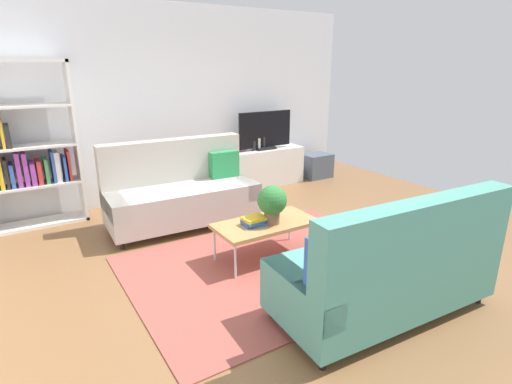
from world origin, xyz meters
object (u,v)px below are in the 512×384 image
vase_0 (233,147)px  vase_1 (242,147)px  storage_trunk (316,166)px  bookshelf (28,152)px  tv (265,131)px  tv_console (264,167)px  couch_beige (181,192)px  couch_green (388,268)px  bottle_1 (259,144)px  coffee_table (265,225)px  table_book_0 (254,223)px  bottle_2 (264,143)px  potted_plant (272,202)px  bottle_0 (254,146)px

vase_0 → vase_1: size_ratio=1.16×
storage_trunk → bookshelf: bearing=178.5°
tv → tv_console: bearing=90.0°
couch_beige → vase_0: couch_beige is taller
tv_console → bookshelf: 3.60m
bookshelf → tv: bearing=-0.6°
couch_green → bookshelf: (-2.29, 3.81, 0.53)m
couch_beige → bottle_1: (1.78, 0.91, 0.30)m
coffee_table → bookshelf: bookshelf is taller
storage_trunk → table_book_0: table_book_0 is taller
bottle_2 → couch_green: bearing=-107.9°
vase_1 → bottle_1: bearing=-17.6°
coffee_table → potted_plant: 0.27m
bottle_0 → bottle_2: bearing=0.0°
storage_trunk → potted_plant: size_ratio=1.25×
table_book_0 → vase_0: bearing=65.8°
storage_trunk → bottle_2: bearing=177.0°
coffee_table → vase_1: (1.11, 2.42, 0.31)m
couch_beige → vase_1: size_ratio=14.44×
storage_trunk → bottle_2: bottle_2 is taller
bookshelf → vase_0: (2.96, 0.03, -0.26)m
bottle_1 → storage_trunk: bearing=-2.8°
table_book_0 → bottle_0: (1.43, 2.33, 0.29)m
couch_green → bottle_2: couch_green is taller
bookshelf → table_book_0: 3.08m
bottle_0 → bottle_2: 0.20m
table_book_0 → vase_0: vase_0 is taller
tv → vase_0: (-0.58, 0.07, -0.23)m
tv_console → couch_beige: bearing=-153.6°
table_book_0 → vase_1: vase_1 is taller
tv_console → bottle_2: bottle_2 is taller
tv_console → vase_0: (-0.58, 0.05, 0.40)m
storage_trunk → bottle_1: (-1.23, 0.06, 0.52)m
bottle_2 → coffee_table: bearing=-122.6°
bookshelf → bottle_0: size_ratio=12.58×
potted_plant → bottle_0: 2.69m
bottle_0 → bottle_2: size_ratio=0.77×
table_book_0 → bottle_2: bottle_2 is taller
vase_1 → bottle_1: bottle_1 is taller
tv_console → potted_plant: 2.86m
coffee_table → potted_plant: size_ratio=2.65×
bookshelf → potted_plant: size_ratio=5.06×
bottle_2 → tv: bearing=29.4°
tv → vase_1: tv is taller
coffee_table → potted_plant: (0.05, -0.06, 0.27)m
tv → table_book_0: (-1.66, -2.35, -0.52)m
tv → couch_green: bearing=-108.3°
storage_trunk → table_book_0: 3.58m
tv_console → tv: 0.63m
couch_green → couch_beige: bearing=106.6°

